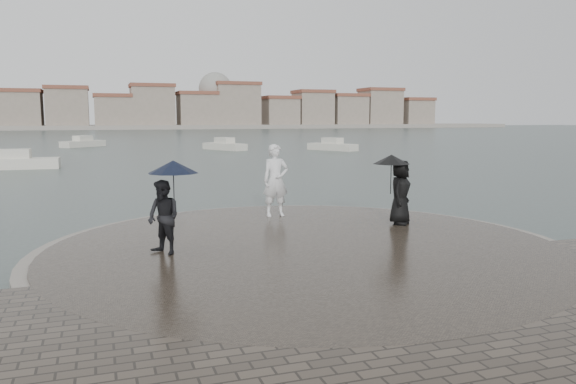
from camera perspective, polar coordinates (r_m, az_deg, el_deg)
name	(u,v)px	position (r m, az deg, el deg)	size (l,w,h in m)	color
ground	(375,307)	(10.24, 8.84, -11.46)	(400.00, 400.00, 0.00)	#2B3835
kerb_ring	(306,253)	(13.27, 1.81, -6.23)	(12.50, 12.50, 0.32)	gray
quay_tip	(306,252)	(13.26, 1.81, -6.15)	(11.90, 11.90, 0.36)	#2D261E
statue	(276,180)	(16.89, -1.26, 1.19)	(0.79, 0.52, 2.18)	white
visitor_left	(166,202)	(12.48, -12.24, -0.99)	(1.29, 1.16, 2.04)	black
visitor_right	(398,184)	(15.90, 11.13, 0.75)	(1.28, 1.13, 1.95)	black
far_skyline	(89,109)	(169.29, -19.52, 7.91)	(260.00, 20.00, 37.00)	gray
boats	(176,148)	(55.27, -11.35, 4.36)	(32.70, 31.65, 1.50)	beige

